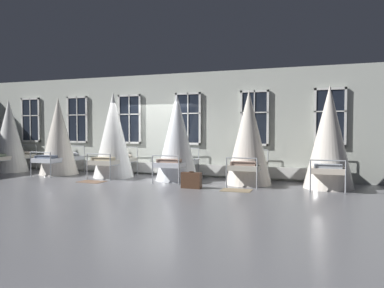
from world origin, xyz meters
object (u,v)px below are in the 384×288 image
object	(u,v)px
cot_sixth	(329,138)
suitcase_dark	(191,180)
cot_third	(113,136)
cot_second	(59,137)
cot_fourth	(177,138)
cot_fifth	(249,139)
cot_first	(9,137)

from	to	relation	value
cot_sixth	suitcase_dark	bearing A→B (deg)	111.57
cot_third	cot_second	bearing A→B (deg)	88.61
cot_third	cot_fourth	xyz separation A→B (m)	(2.31, 0.05, -0.05)
suitcase_dark	cot_fifth	bearing A→B (deg)	47.06
cot_second	cot_third	xyz separation A→B (m)	(2.28, 0.00, 0.06)
cot_second	cot_fourth	size ratio (longest dim) A/B	0.99
cot_fifth	cot_second	bearing A→B (deg)	89.75
cot_third	cot_fourth	world-z (taller)	cot_third
cot_second	cot_fifth	xyz separation A→B (m)	(6.92, 0.02, 0.01)
cot_second	cot_sixth	bearing A→B (deg)	-89.37
cot_first	cot_second	world-z (taller)	cot_second
cot_first	cot_third	world-z (taller)	cot_third
cot_fourth	cot_sixth	distance (m)	4.56
cot_fourth	cot_sixth	bearing A→B (deg)	-91.04
cot_first	cot_third	size ratio (longest dim) A/B	0.95
cot_fifth	suitcase_dark	size ratio (longest dim) A/B	4.94
cot_second	suitcase_dark	distance (m)	5.88
cot_second	cot_fifth	size ratio (longest dim) A/B	0.99
cot_fourth	cot_fifth	bearing A→B (deg)	-91.91
cot_first	suitcase_dark	bearing A→B (deg)	-98.70
cot_second	suitcase_dark	xyz separation A→B (m)	(5.62, -1.33, -1.11)
cot_first	cot_sixth	size ratio (longest dim) A/B	0.96
cot_third	cot_fifth	xyz separation A→B (m)	(4.63, 0.02, -0.05)
cot_fifth	suitcase_dark	xyz separation A→B (m)	(-1.30, -1.35, -1.12)
cot_fifth	cot_sixth	bearing A→B (deg)	-89.54
cot_first	cot_second	size ratio (longest dim) A/B	1.00
cot_fourth	cot_first	bearing A→B (deg)	89.28
cot_second	cot_fourth	distance (m)	4.60
cot_fourth	cot_sixth	xyz separation A→B (m)	(4.56, -0.00, 0.04)
cot_second	cot_fifth	bearing A→B (deg)	-89.54
cot_fourth	suitcase_dark	size ratio (longest dim) A/B	4.92
cot_sixth	cot_first	bearing A→B (deg)	90.37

